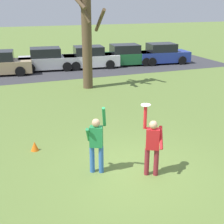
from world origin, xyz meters
TOP-DOWN VIEW (x-y plane):
  - ground_plane at (0.00, 0.00)m, footprint 120.00×120.00m
  - person_catcher at (0.36, -0.39)m, footprint 0.58×0.51m
  - person_defender at (-1.04, 0.30)m, footprint 0.64×0.59m
  - frisbee_disc at (0.16, -0.29)m, footprint 0.26×0.26m
  - parked_car_tan at (-3.27, 14.77)m, footprint 4.26×2.36m
  - parked_car_silver at (-0.00, 15.21)m, footprint 4.26×2.36m
  - parked_car_white at (3.15, 14.94)m, footprint 4.26×2.36m
  - parked_car_green at (6.08, 14.93)m, footprint 4.26×2.36m
  - parked_car_blue at (9.07, 14.55)m, footprint 4.26×2.36m
  - parking_strip at (1.55, 14.83)m, footprint 24.56×6.40m
  - bare_tree_tall at (1.34, 9.35)m, footprint 2.07×1.97m
  - field_cone_orange at (-2.56, 2.32)m, footprint 0.26×0.26m

SIDE VIEW (x-z plane):
  - ground_plane at x=0.00m, z-range 0.00..0.00m
  - parking_strip at x=1.55m, z-range 0.00..0.01m
  - field_cone_orange at x=-2.56m, z-range 0.00..0.32m
  - parked_car_tan at x=-3.27m, z-range -0.07..1.52m
  - parked_car_silver at x=0.00m, z-range -0.07..1.52m
  - parked_car_white at x=3.15m, z-range -0.07..1.52m
  - parked_car_green at x=6.08m, z-range -0.07..1.52m
  - parked_car_blue at x=9.07m, z-range -0.07..1.52m
  - person_defender at x=-1.04m, z-range -0.04..2.00m
  - person_catcher at x=0.36m, z-range -0.06..2.02m
  - frisbee_disc at x=0.16m, z-range 2.08..2.10m
  - bare_tree_tall at x=1.34m, z-range -0.02..6.70m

